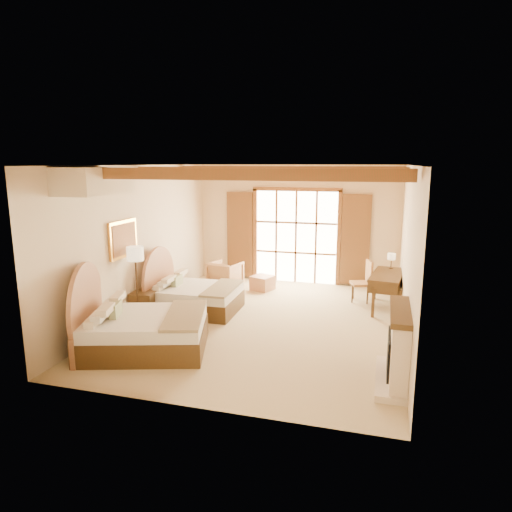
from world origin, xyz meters
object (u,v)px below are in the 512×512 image
(armchair, at_px, (225,275))
(nightstand, at_px, (144,305))
(desk, at_px, (387,290))
(bed_far, at_px, (190,294))
(bed_near, at_px, (137,327))

(armchair, bearing_deg, nightstand, 86.18)
(desk, bearing_deg, bed_far, -154.99)
(bed_far, bearing_deg, desk, 16.39)
(bed_near, height_order, nightstand, bed_near)
(desk, bearing_deg, armchair, 177.83)
(bed_near, bearing_deg, bed_far, 72.62)
(bed_far, bearing_deg, nightstand, -134.27)
(bed_far, bearing_deg, bed_near, -91.42)
(nightstand, height_order, armchair, armchair)
(bed_near, distance_m, nightstand, 1.66)
(bed_near, relative_size, armchair, 3.29)
(nightstand, bearing_deg, armchair, 68.17)
(armchair, bearing_deg, desk, -176.94)
(bed_far, relative_size, armchair, 2.47)
(bed_near, bearing_deg, desk, 23.22)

